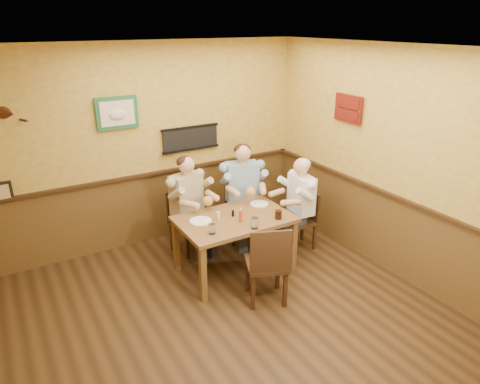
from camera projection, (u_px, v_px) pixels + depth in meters
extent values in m
plane|color=black|center=(225.00, 341.00, 4.34)|extent=(5.00, 5.00, 0.00)
cube|color=silver|center=(220.00, 52.00, 3.30)|extent=(5.00, 5.00, 0.02)
cube|color=gold|center=(135.00, 149.00, 5.82)|extent=(5.00, 0.02, 2.80)
cube|color=gold|center=(410.00, 170.00, 5.00)|extent=(0.02, 5.00, 2.80)
cube|color=brown|center=(141.00, 210.00, 6.14)|extent=(5.00, 0.02, 1.00)
cube|color=brown|center=(398.00, 238.00, 5.33)|extent=(0.02, 5.00, 1.00)
cube|color=black|center=(191.00, 138.00, 6.15)|extent=(0.88, 0.03, 0.34)
cube|color=#206033|center=(117.00, 113.00, 5.50)|extent=(0.54, 0.03, 0.42)
cube|color=#621610|center=(348.00, 109.00, 5.62)|extent=(0.03, 0.48, 0.36)
cube|color=brown|center=(235.00, 219.00, 5.32)|extent=(1.40, 0.90, 0.05)
cube|color=brown|center=(203.00, 274.00, 4.85)|extent=(0.07, 0.07, 0.70)
cube|color=brown|center=(293.00, 246.00, 5.45)|extent=(0.07, 0.07, 0.70)
cube|color=brown|center=(176.00, 246.00, 5.47)|extent=(0.07, 0.07, 0.70)
cube|color=brown|center=(260.00, 223.00, 6.07)|extent=(0.07, 0.07, 0.70)
cylinder|color=silver|center=(212.00, 229.00, 4.89)|extent=(0.10, 0.10, 0.12)
cylinder|color=white|center=(255.00, 223.00, 5.01)|extent=(0.10, 0.10, 0.13)
cylinder|color=black|center=(278.00, 215.00, 5.26)|extent=(0.09, 0.09, 0.11)
cylinder|color=red|center=(241.00, 216.00, 5.17)|extent=(0.05, 0.05, 0.16)
cylinder|color=silver|center=(218.00, 216.00, 5.25)|extent=(0.05, 0.05, 0.10)
cylinder|color=black|center=(233.00, 213.00, 5.33)|extent=(0.04, 0.04, 0.08)
cylinder|color=white|center=(200.00, 221.00, 5.20)|extent=(0.34, 0.34, 0.02)
cylinder|color=white|center=(259.00, 204.00, 5.68)|extent=(0.26, 0.26, 0.02)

